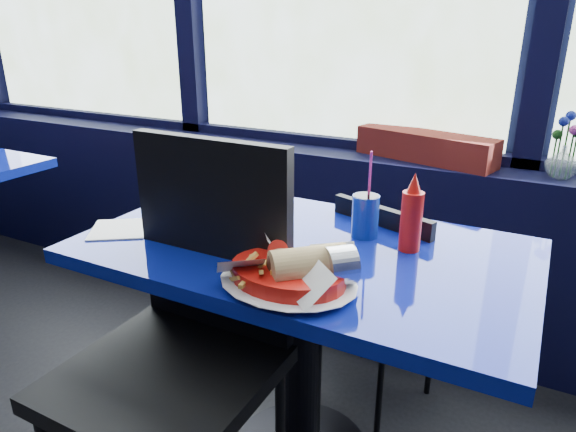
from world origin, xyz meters
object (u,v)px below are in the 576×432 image
at_px(near_table, 302,303).
at_px(planter_box, 425,146).
at_px(ketchup_bottle, 411,217).
at_px(soda_cup, 365,215).
at_px(flower_vase, 563,158).
at_px(food_basket, 291,273).
at_px(chair_near_back, 376,293).
at_px(chair_near_front, 186,325).

xyz_separation_m(near_table, planter_box, (0.11, 0.87, 0.29)).
bearing_deg(ketchup_bottle, soda_cup, 166.43).
bearing_deg(flower_vase, food_basket, -115.48).
distance_m(chair_near_back, ketchup_bottle, 0.47).
height_order(chair_near_front, flower_vase, chair_near_front).
relative_size(chair_near_front, planter_box, 1.89).
distance_m(planter_box, flower_vase, 0.49).
relative_size(chair_near_front, flower_vase, 4.53).
bearing_deg(soda_cup, chair_near_back, 94.33).
xyz_separation_m(chair_near_front, food_basket, (0.26, 0.06, 0.18)).
bearing_deg(chair_near_front, chair_near_back, 65.33).
bearing_deg(soda_cup, ketchup_bottle, -13.57).
bearing_deg(food_basket, flower_vase, 46.33).
bearing_deg(soda_cup, planter_box, 91.28).
height_order(chair_near_back, ketchup_bottle, ketchup_bottle).
bearing_deg(soda_cup, chair_near_front, -125.93).
xyz_separation_m(planter_box, flower_vase, (0.49, -0.02, 0.02)).
xyz_separation_m(near_table, chair_near_front, (-0.18, -0.29, 0.04)).
height_order(near_table, planter_box, planter_box).
bearing_deg(near_table, chair_near_front, -121.79).
height_order(chair_near_back, soda_cup, soda_cup).
bearing_deg(chair_near_back, food_basket, 105.57).
relative_size(near_table, planter_box, 2.15).
height_order(flower_vase, food_basket, flower_vase).
distance_m(near_table, food_basket, 0.33).
height_order(planter_box, food_basket, planter_box).
distance_m(flower_vase, food_basket, 1.20).
bearing_deg(planter_box, soda_cup, -73.99).
xyz_separation_m(flower_vase, soda_cup, (-0.47, -0.72, -0.06)).
distance_m(chair_near_back, flower_vase, 0.82).
bearing_deg(food_basket, soda_cup, 64.79).
height_order(food_basket, ketchup_bottle, ketchup_bottle).
xyz_separation_m(chair_near_back, soda_cup, (0.02, -0.20, 0.35)).
height_order(food_basket, soda_cup, soda_cup).
bearing_deg(near_table, ketchup_bottle, 20.92).
bearing_deg(chair_near_back, soda_cup, 112.93).
bearing_deg(chair_near_front, planter_box, 76.43).
bearing_deg(near_table, soda_cup, 46.37).
relative_size(near_table, chair_near_back, 1.49).
xyz_separation_m(near_table, food_basket, (0.08, -0.23, 0.22)).
xyz_separation_m(chair_near_back, flower_vase, (0.49, 0.52, 0.41)).
distance_m(near_table, flower_vase, 1.08).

